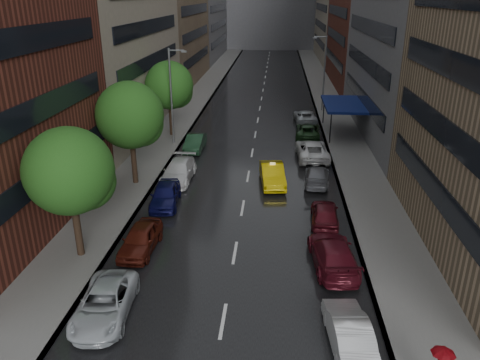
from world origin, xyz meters
name	(u,v)px	position (x,y,z in m)	size (l,w,h in m)	color
road	(261,102)	(0.00, 50.00, 0.01)	(14.00, 140.00, 0.01)	black
sidewalk_left	(196,100)	(-9.00, 50.00, 0.07)	(4.00, 140.00, 0.15)	gray
sidewalk_right	(328,102)	(9.00, 50.00, 0.07)	(4.00, 140.00, 0.15)	gray
tree_near	(69,171)	(-8.60, 8.95, 5.12)	(4.70, 4.70, 7.49)	#382619
tree_mid	(130,115)	(-8.60, 19.71, 5.44)	(4.99, 4.99, 7.95)	#382619
tree_far	(169,85)	(-8.60, 32.86, 5.23)	(4.80, 4.80, 7.64)	#382619
taxi	(272,175)	(1.96, 20.48, 0.80)	(1.70, 4.87, 1.60)	#DBBC0B
parked_cars_left	(163,199)	(-5.40, 15.34, 0.75)	(2.64, 29.24, 1.57)	silver
parked_cars_right	(315,167)	(5.40, 22.63, 0.74)	(2.98, 41.32, 1.61)	silver
street_lamp_left	(172,95)	(-7.72, 30.00, 4.89)	(1.74, 0.22, 9.00)	gray
street_lamp_right	(324,72)	(7.72, 45.00, 4.89)	(1.74, 0.22, 9.00)	gray
awning	(343,104)	(8.98, 35.00, 3.13)	(4.00, 8.00, 3.12)	navy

